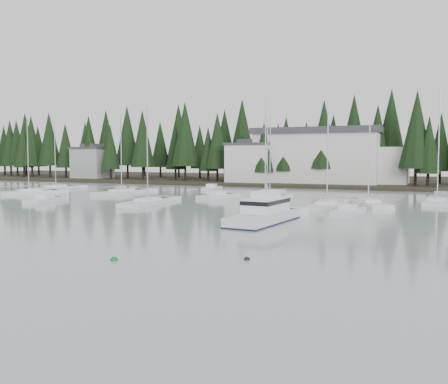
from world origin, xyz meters
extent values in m
plane|color=#8F979A|center=(0.00, 0.00, 0.00)|extent=(260.00, 260.00, 0.00)
cube|color=black|center=(0.00, 97.00, 0.00)|extent=(240.00, 54.00, 1.00)
cube|color=silver|center=(-18.00, 79.00, 4.25)|extent=(9.00, 7.00, 7.50)
cube|color=#38383D|center=(-18.00, 79.00, 8.25)|extent=(9.54, 7.42, 0.50)
cube|color=#38383D|center=(-18.00, 79.00, 8.85)|extent=(4.95, 3.85, 0.80)
cube|color=#999EA0|center=(-60.00, 81.00, 4.00)|extent=(8.00, 7.00, 7.00)
cube|color=#38383D|center=(-60.00, 81.00, 7.75)|extent=(8.48, 7.42, 0.50)
cube|color=#38383D|center=(-60.00, 81.00, 8.35)|extent=(4.40, 3.85, 0.80)
cube|color=silver|center=(-5.00, 82.00, 5.50)|extent=(24.00, 10.00, 10.00)
cube|color=#38383D|center=(-5.00, 82.00, 10.80)|extent=(25.00, 11.00, 1.20)
cube|color=silver|center=(7.00, 84.00, 4.00)|extent=(10.00, 8.00, 7.00)
cube|color=silver|center=(4.00, 24.36, 0.14)|extent=(3.85, 10.13, 1.44)
cube|color=black|center=(4.00, 24.36, 0.03)|extent=(3.88, 10.18, 0.20)
cube|color=white|center=(4.04, 24.85, 1.53)|extent=(2.92, 5.34, 1.31)
cube|color=black|center=(4.04, 24.85, 1.85)|extent=(2.98, 5.40, 0.36)
cube|color=white|center=(4.04, 24.85, 2.48)|extent=(2.04, 2.72, 0.59)
cylinder|color=#A5A8AD|center=(4.04, 24.85, 3.20)|extent=(0.10, 0.10, 0.99)
cube|color=silver|center=(-14.53, 34.67, -0.03)|extent=(3.93, 10.84, 1.05)
cube|color=white|center=(-14.53, 34.67, 0.62)|extent=(2.33, 3.79, 0.30)
cylinder|color=#A5A8AD|center=(-14.53, 34.67, 6.12)|extent=(0.14, 0.14, 11.23)
cube|color=silver|center=(-43.57, 50.58, -0.03)|extent=(3.00, 9.72, 1.05)
cube|color=white|center=(-43.57, 50.58, 0.62)|extent=(2.08, 3.31, 0.30)
cylinder|color=#A5A8AD|center=(-43.57, 50.58, 6.14)|extent=(0.14, 0.14, 11.29)
cube|color=silver|center=(-39.99, 40.90, -0.03)|extent=(6.54, 9.19, 1.05)
cube|color=white|center=(-39.99, 40.90, 0.62)|extent=(3.17, 3.59, 0.30)
cylinder|color=#A5A8AD|center=(-39.99, 40.90, 5.98)|extent=(0.14, 0.14, 10.95)
cube|color=silver|center=(-5.53, 54.16, -0.03)|extent=(4.65, 8.77, 1.05)
cube|color=white|center=(-5.53, 54.16, 0.62)|extent=(2.62, 3.21, 0.30)
cylinder|color=#A5A8AD|center=(-5.53, 54.16, 6.21)|extent=(0.14, 0.14, 11.41)
cube|color=silver|center=(-27.00, 46.75, -0.03)|extent=(3.95, 11.20, 1.05)
cube|color=white|center=(-27.00, 46.75, 0.62)|extent=(2.36, 3.91, 0.30)
cylinder|color=#A5A8AD|center=(-27.00, 46.75, 6.35)|extent=(0.14, 0.14, 11.70)
cube|color=silver|center=(17.62, 48.92, -0.03)|extent=(3.23, 8.19, 1.05)
cube|color=white|center=(17.62, 48.92, 0.62)|extent=(2.14, 2.83, 0.30)
cylinder|color=#A5A8AD|center=(17.62, 48.92, 7.44)|extent=(0.14, 0.14, 13.89)
cube|color=silver|center=(6.26, 39.50, -0.03)|extent=(3.57, 9.61, 1.05)
cube|color=white|center=(6.26, 39.50, 0.62)|extent=(2.27, 3.34, 0.30)
cylinder|color=#A5A8AD|center=(6.26, 39.50, 6.36)|extent=(0.14, 0.14, 11.72)
cube|color=silver|center=(-2.81, 44.97, -0.03)|extent=(2.86, 10.10, 1.05)
cube|color=white|center=(-2.81, 44.97, 0.62)|extent=(1.96, 3.45, 0.30)
cylinder|color=#A5A8AD|center=(-2.81, 44.97, 5.51)|extent=(0.14, 0.14, 10.02)
cube|color=silver|center=(-1.76, 41.24, -0.03)|extent=(5.38, 10.65, 1.05)
cube|color=white|center=(-1.76, 41.24, 0.62)|extent=(2.87, 3.88, 0.30)
cylinder|color=#A5A8AD|center=(-1.76, 41.24, 6.61)|extent=(0.14, 0.14, 12.22)
cube|color=silver|center=(10.19, 43.98, -0.03)|extent=(6.72, 9.94, 1.05)
cube|color=white|center=(10.19, 43.98, 0.62)|extent=(3.09, 3.79, 0.30)
cylinder|color=#A5A8AD|center=(10.19, 43.98, 6.19)|extent=(0.14, 0.14, 11.37)
cube|color=silver|center=(-27.99, 31.75, 0.05)|extent=(3.29, 6.73, 0.90)
cube|color=white|center=(-27.99, 31.75, 0.75)|extent=(1.83, 2.29, 0.55)
cube|color=silver|center=(9.64, 33.63, 0.05)|extent=(2.65, 5.68, 0.90)
cube|color=white|center=(9.64, 33.63, 0.75)|extent=(1.64, 1.88, 0.55)
cube|color=silver|center=(-18.35, 60.74, 0.05)|extent=(3.03, 5.73, 0.90)
cube|color=white|center=(-18.35, 60.74, 0.75)|extent=(1.75, 1.96, 0.55)
cube|color=silver|center=(-10.31, 45.74, 0.05)|extent=(3.76, 7.06, 0.90)
cube|color=white|center=(-10.31, 45.74, 0.75)|extent=(1.97, 2.45, 0.55)
sphere|color=#145933|center=(1.57, 6.07, 0.00)|extent=(0.43, 0.43, 0.43)
sphere|color=black|center=(8.34, 9.24, 0.00)|extent=(0.36, 0.36, 0.36)
camera|label=1|loc=(18.46, -16.69, 5.87)|focal=40.00mm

